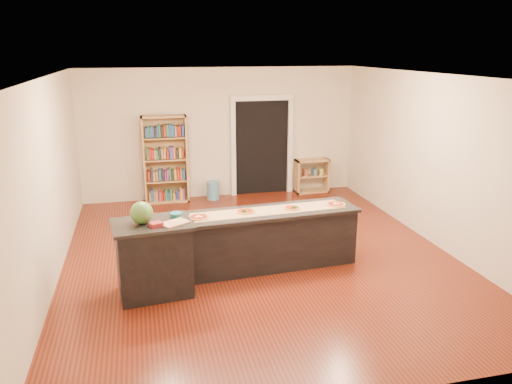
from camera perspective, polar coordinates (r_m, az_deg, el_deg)
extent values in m
cube|color=beige|center=(7.58, 0.35, 2.49)|extent=(6.00, 7.00, 2.80)
cube|color=#5F2010|center=(8.02, 0.33, -7.24)|extent=(6.00, 7.00, 0.01)
cube|color=white|center=(7.37, 0.37, 13.10)|extent=(6.00, 7.00, 0.01)
cube|color=black|center=(11.17, 0.63, 5.12)|extent=(1.20, 0.02, 2.10)
cube|color=silver|center=(10.99, -2.61, 4.92)|extent=(0.10, 0.08, 2.10)
cube|color=silver|center=(11.30, 3.91, 5.21)|extent=(0.10, 0.08, 2.10)
cube|color=silver|center=(10.97, 0.71, 10.72)|extent=(1.40, 0.08, 0.12)
cube|color=black|center=(7.52, 1.51, -5.49)|extent=(2.58, 0.65, 0.83)
cube|color=black|center=(7.37, 1.54, -2.33)|extent=(2.66, 0.72, 0.05)
cube|color=black|center=(6.81, -11.57, -7.62)|extent=(0.93, 0.66, 0.96)
cube|color=black|center=(6.63, -11.82, -3.63)|extent=(1.02, 0.75, 0.04)
cube|color=tan|center=(10.70, -10.32, 3.68)|extent=(0.93, 0.33, 1.85)
cube|color=tan|center=(11.45, 6.40, 1.86)|extent=(0.76, 0.33, 0.76)
cylinder|color=teal|center=(10.91, -4.92, 0.19)|extent=(0.27, 0.27, 0.40)
cube|color=tan|center=(7.37, 1.52, -2.12)|extent=(2.33, 0.58, 0.00)
sphere|color=#144214|center=(6.57, -12.95, -2.33)|extent=(0.29, 0.29, 0.29)
cube|color=tan|center=(6.51, -9.26, -3.53)|extent=(0.42, 0.38, 0.02)
cube|color=maroon|center=(6.45, -11.35, -3.67)|extent=(0.19, 0.16, 0.06)
cylinder|color=#195966|center=(6.76, -9.12, -2.61)|extent=(0.17, 0.17, 0.06)
cylinder|color=#BB8648|center=(7.10, -6.58, -2.88)|extent=(0.30, 0.30, 0.02)
cylinder|color=#A5190C|center=(7.10, -6.58, -2.81)|extent=(0.25, 0.25, 0.00)
cylinder|color=#BB8648|center=(7.30, -1.20, -2.22)|extent=(0.26, 0.26, 0.02)
cylinder|color=#A5190C|center=(7.30, -1.20, -2.16)|extent=(0.22, 0.22, 0.00)
cylinder|color=#BB8648|center=(7.47, 4.14, -1.84)|extent=(0.25, 0.25, 0.02)
cylinder|color=#A5190C|center=(7.47, 4.14, -1.77)|extent=(0.21, 0.21, 0.00)
cylinder|color=#BB8648|center=(7.72, 9.10, -1.39)|extent=(0.30, 0.30, 0.02)
cylinder|color=#A5190C|center=(7.72, 9.11, -1.33)|extent=(0.25, 0.25, 0.00)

